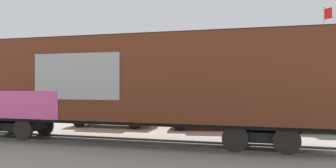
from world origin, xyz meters
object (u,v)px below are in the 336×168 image
Objects in this scene: flagpole at (326,48)px; parked_car_tan at (112,111)px; freight_car at (126,81)px; parked_car_green at (327,115)px; parked_car_red at (208,113)px.

flagpole is 1.59× the size of parked_car_tan.
freight_car is 3.38× the size of parked_car_tan.
parked_car_green is at bearing 0.45° from parked_car_tan.
parked_car_tan is 5.40m from parked_car_red.
parked_car_tan reaches higher than parked_car_red.
parked_car_red is at bearing -179.96° from parked_car_green.
parked_car_green is (-1.37, -6.38, -3.91)m from flagpole.
flagpole is at bearing 27.25° from parked_car_tan.
freight_car is 5.67m from parked_car_tan.
freight_car is 5.86m from parked_car_red.
parked_car_red is at bearing -138.28° from flagpole.
freight_car is at bearing -150.49° from parked_car_green.
parked_car_green is at bearing 29.51° from freight_car.
flagpole is 1.66× the size of parked_car_green.
flagpole is (9.97, 11.25, 2.26)m from freight_car.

